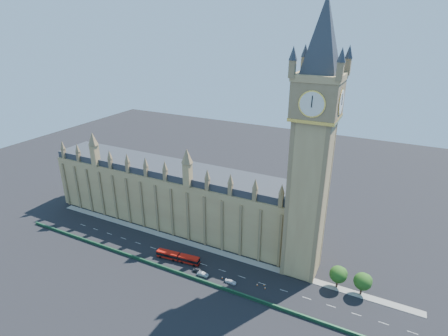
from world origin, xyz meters
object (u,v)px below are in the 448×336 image
at_px(car_white, 231,282).
at_px(red_bus, 178,257).
at_px(car_silver, 203,274).
at_px(car_grey, 198,270).

bearing_deg(car_white, red_bus, 84.67).
bearing_deg(car_silver, car_grey, 63.39).
height_order(car_grey, car_white, car_grey).
relative_size(car_silver, car_white, 1.03).
bearing_deg(red_bus, car_white, -11.84).
xyz_separation_m(red_bus, car_grey, (10.62, -2.41, -0.86)).
relative_size(red_bus, car_white, 4.33).
relative_size(red_bus, car_silver, 4.21).
relative_size(red_bus, car_grey, 4.18).
bearing_deg(car_white, car_silver, 96.05).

